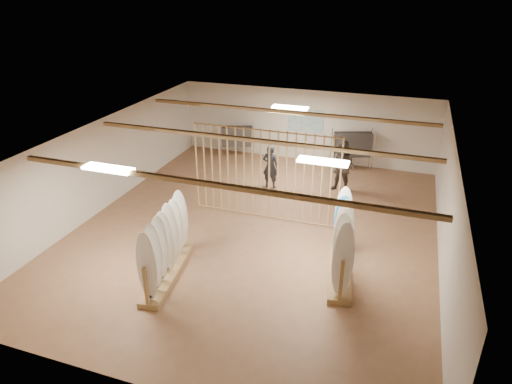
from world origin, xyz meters
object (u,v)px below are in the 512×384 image
(rack_left, at_px, (166,254))
(shopper_b, at_px, (343,164))
(shopper_a, at_px, (271,164))
(clothing_rack_b, at_px, (352,144))
(rack_right, at_px, (342,252))
(clothing_rack_a, at_px, (237,136))

(rack_left, bearing_deg, shopper_b, 53.51)
(shopper_b, bearing_deg, shopper_a, -153.04)
(clothing_rack_b, bearing_deg, rack_right, -103.47)
(shopper_a, relative_size, shopper_b, 0.85)
(rack_left, bearing_deg, clothing_rack_b, 59.63)
(rack_right, xyz_separation_m, shopper_b, (-0.77, 4.78, 0.36))
(shopper_a, bearing_deg, rack_left, 87.91)
(rack_left, height_order, rack_right, rack_right)
(rack_left, xyz_separation_m, clothing_rack_a, (-1.30, 8.15, 0.28))
(clothing_rack_a, relative_size, shopper_b, 0.68)
(rack_right, xyz_separation_m, clothing_rack_b, (-0.75, 6.86, 0.37))
(rack_left, relative_size, shopper_a, 1.51)
(rack_right, relative_size, clothing_rack_a, 1.77)
(rack_left, xyz_separation_m, shopper_a, (0.82, 5.83, 0.25))
(rack_right, bearing_deg, shopper_b, 90.56)
(rack_left, bearing_deg, shopper_a, 73.06)
(clothing_rack_a, bearing_deg, rack_right, -74.22)
(clothing_rack_b, distance_m, shopper_a, 3.44)
(rack_left, relative_size, clothing_rack_a, 1.90)
(shopper_b, bearing_deg, clothing_rack_b, 108.18)
(rack_left, distance_m, rack_right, 4.23)
(rack_right, bearing_deg, clothing_rack_a, 119.59)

